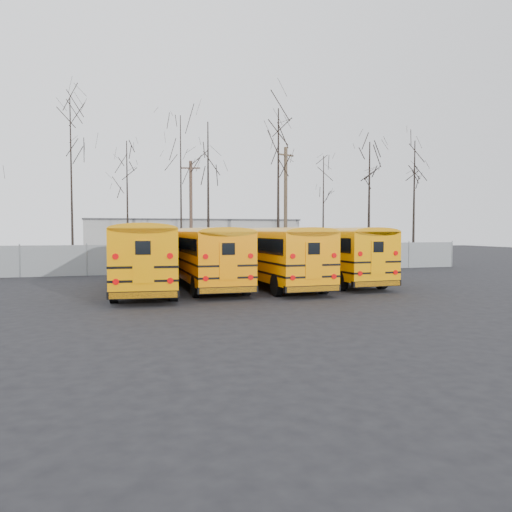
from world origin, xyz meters
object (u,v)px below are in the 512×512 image
object	(u,v)px
bus_d	(328,250)
bus_c	(273,252)
utility_pole_right	(286,204)
utility_pole_left	(191,213)
bus_b	(206,252)
bus_a	(145,251)

from	to	relation	value
bus_d	bus_c	bearing A→B (deg)	-167.25
bus_d	utility_pole_right	size ratio (longest dim) A/B	1.10
utility_pole_left	utility_pole_right	distance (m)	9.04
bus_c	utility_pole_left	size ratio (longest dim) A/B	1.33
bus_c	bus_d	distance (m)	3.71
bus_b	utility_pole_left	world-z (taller)	utility_pole_left
bus_b	utility_pole_right	distance (m)	20.04
bus_a	utility_pole_left	distance (m)	16.34
utility_pole_left	utility_pole_right	world-z (taller)	utility_pole_right
bus_b	utility_pole_left	bearing A→B (deg)	83.96
bus_d	utility_pole_right	world-z (taller)	utility_pole_right
bus_b	utility_pole_left	distance (m)	15.17
bus_d	utility_pole_right	bearing A→B (deg)	75.09
bus_b	utility_pole_right	world-z (taller)	utility_pole_right
utility_pole_right	bus_d	bearing A→B (deg)	-125.13
bus_d	utility_pole_left	xyz separation A→B (m)	(-5.44, 14.45, 2.52)
bus_c	utility_pole_left	xyz separation A→B (m)	(-1.88, 15.48, 2.53)
bus_b	bus_c	distance (m)	3.48
utility_pole_left	bus_b	bearing A→B (deg)	-82.46
bus_a	bus_d	xyz separation A→B (m)	(10.10, 1.02, -0.09)
bus_a	utility_pole_left	world-z (taller)	utility_pole_left
utility_pole_right	bus_b	bearing A→B (deg)	-145.19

